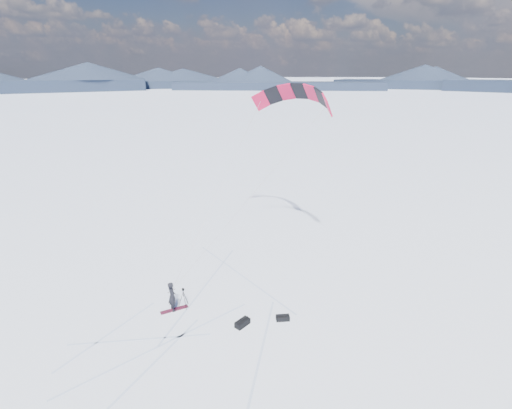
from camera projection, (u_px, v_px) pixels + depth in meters
ground at (195, 322)px, 21.16m from camera, size 1800.00×1800.00×0.00m
horizon_hills at (191, 255)px, 19.70m from camera, size 704.00×704.00×9.95m
snow_tracks at (200, 320)px, 21.31m from camera, size 17.62×10.25×0.01m
snowkiter at (173, 310)px, 22.25m from camera, size 0.49×0.71×1.89m
snowboard at (174, 310)px, 22.24m from camera, size 1.68×0.40×0.04m
tripod at (183, 295)px, 22.25m from camera, size 0.64×0.56×1.29m
gear_bag_a at (242, 323)px, 20.82m from camera, size 0.99×0.69×0.40m
gear_bag_b at (283, 318)px, 21.29m from camera, size 0.86×0.66×0.35m
power_kite at (295, 97)px, 27.44m from camera, size 13.28×7.60×11.40m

